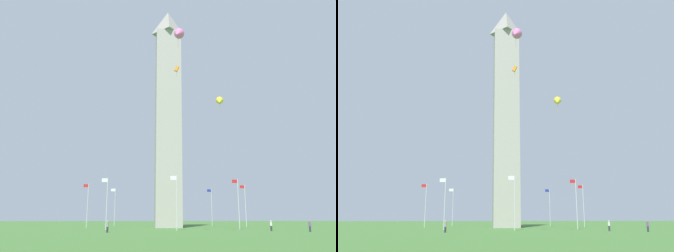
# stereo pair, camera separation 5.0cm
# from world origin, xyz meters

# --- Properties ---
(ground_plane) EXTENTS (260.00, 260.00, 0.00)m
(ground_plane) POSITION_xyz_m (0.00, 0.00, 0.00)
(ground_plane) COLOR #3D6B2D
(obelisk_monument) EXTENTS (5.59, 5.59, 50.81)m
(obelisk_monument) POSITION_xyz_m (0.00, 0.00, 25.41)
(obelisk_monument) COLOR #A8A399
(obelisk_monument) RESTS_ON ground
(flagpole_n) EXTENTS (1.12, 0.14, 9.05)m
(flagpole_n) POSITION_xyz_m (16.93, 0.00, 4.92)
(flagpole_n) COLOR silver
(flagpole_n) RESTS_ON ground
(flagpole_ne) EXTENTS (1.12, 0.14, 9.05)m
(flagpole_ne) POSITION_xyz_m (11.99, 11.93, 4.92)
(flagpole_ne) COLOR silver
(flagpole_ne) RESTS_ON ground
(flagpole_e) EXTENTS (1.12, 0.14, 9.05)m
(flagpole_e) POSITION_xyz_m (0.05, 16.88, 4.92)
(flagpole_e) COLOR silver
(flagpole_e) RESTS_ON ground
(flagpole_se) EXTENTS (1.12, 0.14, 9.05)m
(flagpole_se) POSITION_xyz_m (-11.88, 11.93, 4.92)
(flagpole_se) COLOR silver
(flagpole_se) RESTS_ON ground
(flagpole_s) EXTENTS (1.12, 0.14, 9.05)m
(flagpole_s) POSITION_xyz_m (-16.82, 0.00, 4.92)
(flagpole_s) COLOR silver
(flagpole_s) RESTS_ON ground
(flagpole_sw) EXTENTS (1.12, 0.14, 9.05)m
(flagpole_sw) POSITION_xyz_m (-11.88, -11.93, 4.92)
(flagpole_sw) COLOR silver
(flagpole_sw) RESTS_ON ground
(flagpole_w) EXTENTS (1.12, 0.14, 9.05)m
(flagpole_w) POSITION_xyz_m (0.05, -16.88, 4.92)
(flagpole_w) COLOR silver
(flagpole_w) RESTS_ON ground
(flagpole_nw) EXTENTS (1.12, 0.14, 9.05)m
(flagpole_nw) POSITION_xyz_m (11.99, -11.93, 4.92)
(flagpole_nw) COLOR silver
(flagpole_nw) RESTS_ON ground
(person_white_shirt) EXTENTS (0.32, 0.32, 1.64)m
(person_white_shirt) POSITION_xyz_m (-14.79, 19.86, 0.82)
(person_white_shirt) COLOR #2D2D38
(person_white_shirt) RESTS_ON ground
(person_purple_shirt) EXTENTS (0.32, 0.32, 1.63)m
(person_purple_shirt) POSITION_xyz_m (-19.55, 23.20, 0.81)
(person_purple_shirt) COLOR #2D2D38
(person_purple_shirt) RESTS_ON ground
(person_gray_shirt) EXTENTS (0.32, 0.32, 1.67)m
(person_gray_shirt) POSITION_xyz_m (10.78, 23.17, 0.83)
(person_gray_shirt) COLOR #2D2D38
(person_gray_shirt) RESTS_ON ground
(kite_orange_box) EXTENTS (1.07, 0.77, 2.30)m
(kite_orange_box) POSITION_xyz_m (-1.02, 9.21, 31.90)
(kite_orange_box) COLOR orange
(kite_pink_delta) EXTENTS (2.27, 2.51, 3.25)m
(kite_pink_delta) POSITION_xyz_m (1.05, 29.36, 28.66)
(kite_pink_delta) COLOR pink
(kite_yellow_delta) EXTENTS (1.57, 1.83, 2.46)m
(kite_yellow_delta) POSITION_xyz_m (-5.93, 25.05, 19.69)
(kite_yellow_delta) COLOR yellow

